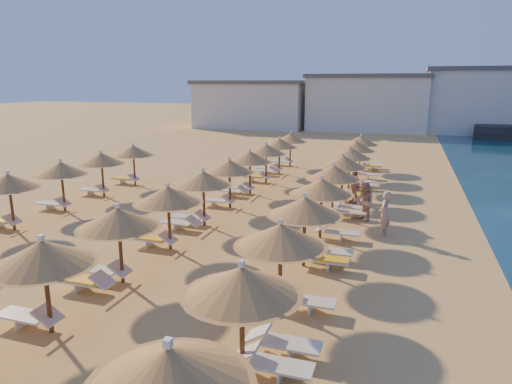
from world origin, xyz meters
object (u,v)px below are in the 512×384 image
(parasol_row_east, at_px, (322,188))
(beachgoer_c, at_px, (354,186))
(beachgoer_a, at_px, (384,214))
(beachgoer_b, at_px, (365,202))
(parasol_row_west, at_px, (203,179))

(parasol_row_east, distance_m, beachgoer_c, 6.27)
(parasol_row_east, relative_size, beachgoer_c, 18.52)
(parasol_row_east, bearing_deg, beachgoer_a, 23.95)
(parasol_row_east, relative_size, beachgoer_a, 18.00)
(beachgoer_a, bearing_deg, beachgoer_b, -145.66)
(beachgoer_a, relative_size, beachgoer_b, 1.05)
(parasol_row_west, height_order, beachgoer_c, parasol_row_west)
(beachgoer_b, xyz_separation_m, beachgoer_c, (-0.85, 3.07, 0.02))
(parasol_row_east, xyz_separation_m, beachgoer_a, (2.48, 1.10, -1.17))
(beachgoer_b, bearing_deg, parasol_row_west, -112.25)
(parasol_row_west, distance_m, beachgoer_c, 8.60)
(beachgoer_b, relative_size, beachgoer_c, 0.98)
(parasol_row_east, xyz_separation_m, beachgoer_b, (1.52, 3.05, -1.22))
(beachgoer_a, height_order, beachgoer_b, beachgoer_a)
(parasol_row_west, bearing_deg, beachgoer_a, 8.11)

